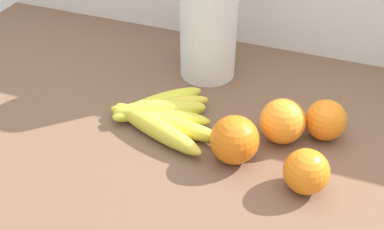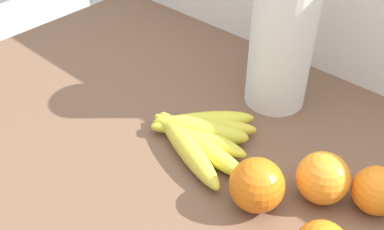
% 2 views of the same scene
% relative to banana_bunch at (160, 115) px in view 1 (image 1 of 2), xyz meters
% --- Properties ---
extents(wall_back, '(2.10, 0.06, 1.30)m').
position_rel_banana_bunch_xyz_m(wall_back, '(0.28, 0.37, -0.25)').
color(wall_back, silver).
rests_on(wall_back, ground).
extents(banana_bunch, '(0.22, 0.20, 0.04)m').
position_rel_banana_bunch_xyz_m(banana_bunch, '(0.00, 0.00, 0.00)').
color(banana_bunch, gold).
rests_on(banana_bunch, counter).
extents(orange_front, '(0.08, 0.08, 0.08)m').
position_rel_banana_bunch_xyz_m(orange_front, '(0.15, -0.04, 0.02)').
color(orange_front, orange).
rests_on(orange_front, counter).
extents(orange_back_right, '(0.08, 0.08, 0.08)m').
position_rel_banana_bunch_xyz_m(orange_back_right, '(0.21, 0.03, 0.02)').
color(orange_back_right, orange).
rests_on(orange_back_right, counter).
extents(orange_center, '(0.07, 0.07, 0.07)m').
position_rel_banana_bunch_xyz_m(orange_center, '(0.27, -0.07, 0.02)').
color(orange_center, orange).
rests_on(orange_center, counter).
extents(orange_right, '(0.07, 0.07, 0.07)m').
position_rel_banana_bunch_xyz_m(orange_right, '(0.28, 0.07, 0.02)').
color(orange_right, orange).
rests_on(orange_right, counter).
extents(paper_towel_roll, '(0.11, 0.11, 0.32)m').
position_rel_banana_bunch_xyz_m(paper_towel_roll, '(0.02, 0.19, 0.13)').
color(paper_towel_roll, white).
rests_on(paper_towel_roll, counter).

